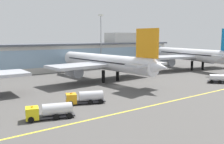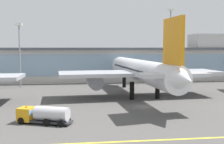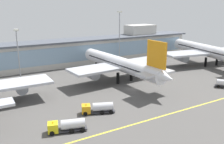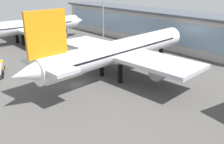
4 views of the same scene
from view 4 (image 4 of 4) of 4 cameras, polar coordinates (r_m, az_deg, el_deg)
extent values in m
plane|color=#514F4C|center=(58.28, -7.80, -2.97)|extent=(181.15, 181.15, 0.00)
cube|color=beige|center=(89.38, 17.71, 8.31)|extent=(129.39, 12.00, 11.54)
cube|color=#84A3BC|center=(84.23, 15.55, 8.24)|extent=(124.21, 0.20, 7.39)
cube|color=#4C515B|center=(88.41, 18.14, 12.21)|extent=(132.39, 14.00, 0.80)
cylinder|color=black|center=(103.12, -20.82, 7.30)|extent=(1.10, 1.10, 4.06)
cylinder|color=black|center=(97.51, -19.56, 6.77)|extent=(1.10, 1.10, 4.06)
cylinder|color=black|center=(108.31, -10.55, 8.84)|extent=(1.10, 1.10, 4.06)
cylinder|color=silver|center=(100.69, -18.70, 9.78)|extent=(5.70, 42.27, 5.08)
cone|color=silver|center=(110.95, -7.70, 11.52)|extent=(4.89, 4.64, 4.82)
cube|color=#84A3BC|center=(109.14, -9.17, 11.78)|extent=(3.86, 3.61, 1.52)
cube|color=black|center=(100.63, -18.73, 10.00)|extent=(5.65, 35.52, 0.41)
cube|color=#B7BAC1|center=(100.80, -18.66, 9.43)|extent=(40.25, 10.72, 0.81)
cylinder|color=#999EA8|center=(112.01, -20.06, 9.21)|extent=(3.63, 5.54, 3.55)
cylinder|color=#999EA8|center=(91.64, -14.92, 7.53)|extent=(3.63, 5.54, 3.55)
cylinder|color=black|center=(62.62, -2.38, 0.96)|extent=(1.10, 1.10, 4.26)
cylinder|color=black|center=(58.35, 1.88, -0.50)|extent=(1.10, 1.10, 4.26)
cylinder|color=black|center=(75.96, 11.04, 4.07)|extent=(1.10, 1.10, 4.26)
cylinder|color=silver|center=(61.57, 2.09, 5.04)|extent=(8.32, 45.91, 5.32)
cone|color=silver|center=(80.72, 14.14, 8.10)|extent=(5.36, 5.11, 5.06)
cone|color=silver|center=(47.30, -18.78, -0.29)|extent=(4.90, 6.14, 4.52)
cube|color=#84A3BC|center=(77.67, 12.86, 8.45)|extent=(4.23, 3.98, 1.60)
cube|color=black|center=(61.47, 2.10, 5.40)|extent=(7.89, 38.62, 0.43)
cube|color=#B7BAC1|center=(61.75, 2.08, 4.44)|extent=(41.14, 13.60, 0.85)
cylinder|color=#999EA8|center=(71.27, -3.72, 4.81)|extent=(4.11, 6.17, 3.73)
cylinder|color=#999EA8|center=(56.97, 11.56, 0.44)|extent=(4.11, 6.17, 3.73)
cube|color=orange|center=(47.65, -14.72, 8.45)|extent=(1.18, 8.24, 8.52)
cube|color=#B7BAC1|center=(49.19, -14.09, 1.46)|extent=(13.26, 5.87, 0.68)
cylinder|color=black|center=(73.76, -23.39, 0.98)|extent=(1.13, 0.69, 1.10)
cylinder|color=black|center=(69.50, -23.56, -0.17)|extent=(1.13, 0.69, 1.10)
cylinder|color=black|center=(67.13, -23.66, -0.88)|extent=(1.13, 0.69, 1.10)
cylinder|color=gray|center=(99.52, -2.05, 12.57)|extent=(0.44, 0.44, 19.10)
camera|label=1|loc=(99.22, -60.36, 5.90)|focal=40.42mm
camera|label=2|loc=(67.29, -65.96, -0.76)|focal=46.05mm
camera|label=3|loc=(101.03, -66.21, 12.10)|focal=39.75mm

